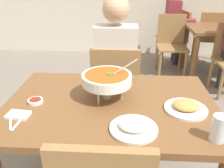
# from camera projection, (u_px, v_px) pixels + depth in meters

# --- Properties ---
(dining_table_main) EXTENTS (1.26, 0.85, 0.76)m
(dining_table_main) POSITION_uv_depth(u_px,v_px,m) (111.00, 118.00, 1.44)
(dining_table_main) COLOR brown
(dining_table_main) RESTS_ON ground_plane
(chair_diner_main) EXTENTS (0.44, 0.44, 0.90)m
(chair_diner_main) POSITION_uv_depth(u_px,v_px,m) (116.00, 87.00, 2.14)
(chair_diner_main) COLOR olive
(chair_diner_main) RESTS_ON ground_plane
(diner_main) EXTENTS (0.40, 0.45, 1.31)m
(diner_main) POSITION_uv_depth(u_px,v_px,m) (116.00, 61.00, 2.07)
(diner_main) COLOR #2D2D38
(diner_main) RESTS_ON ground_plane
(curry_bowl) EXTENTS (0.33, 0.30, 0.26)m
(curry_bowl) POSITION_uv_depth(u_px,v_px,m) (107.00, 79.00, 1.38)
(curry_bowl) COLOR silver
(curry_bowl) RESTS_ON dining_table_main
(rice_plate) EXTENTS (0.24, 0.24, 0.06)m
(rice_plate) POSITION_uv_depth(u_px,v_px,m) (134.00, 127.00, 1.14)
(rice_plate) COLOR white
(rice_plate) RESTS_ON dining_table_main
(appetizer_plate) EXTENTS (0.24, 0.24, 0.06)m
(appetizer_plate) POSITION_uv_depth(u_px,v_px,m) (186.00, 107.00, 1.30)
(appetizer_plate) COLOR white
(appetizer_plate) RESTS_ON dining_table_main
(sauce_dish) EXTENTS (0.09, 0.09, 0.02)m
(sauce_dish) POSITION_uv_depth(u_px,v_px,m) (35.00, 101.00, 1.38)
(sauce_dish) COLOR white
(sauce_dish) RESTS_ON dining_table_main
(napkin_folded) EXTENTS (0.13, 0.09, 0.02)m
(napkin_folded) POSITION_uv_depth(u_px,v_px,m) (18.00, 115.00, 1.25)
(napkin_folded) COLOR white
(napkin_folded) RESTS_ON dining_table_main
(fork_utensil) EXTENTS (0.08, 0.16, 0.01)m
(fork_utensil) POSITION_uv_depth(u_px,v_px,m) (11.00, 121.00, 1.21)
(fork_utensil) COLOR silver
(fork_utensil) RESTS_ON dining_table_main
(spoon_utensil) EXTENTS (0.02, 0.17, 0.01)m
(spoon_utensil) POSITION_uv_depth(u_px,v_px,m) (20.00, 121.00, 1.21)
(spoon_utensil) COLOR silver
(spoon_utensil) RESTS_ON dining_table_main
(drink_glass) EXTENTS (0.07, 0.07, 0.13)m
(drink_glass) POSITION_uv_depth(u_px,v_px,m) (219.00, 130.00, 1.05)
(drink_glass) COLOR silver
(drink_glass) RESTS_ON dining_table_main
(dining_table_far) EXTENTS (1.00, 0.80, 0.76)m
(dining_table_far) POSITION_uv_depth(u_px,v_px,m) (222.00, 36.00, 3.39)
(dining_table_far) COLOR brown
(dining_table_far) RESTS_ON ground_plane
(chair_bg_middle) EXTENTS (0.49, 0.49, 0.90)m
(chair_bg_middle) POSITION_uv_depth(u_px,v_px,m) (177.00, 34.00, 3.97)
(chair_bg_middle) COLOR olive
(chair_bg_middle) RESTS_ON ground_plane
(chair_bg_corner) EXTENTS (0.44, 0.44, 0.90)m
(chair_bg_corner) POSITION_uv_depth(u_px,v_px,m) (171.00, 41.00, 3.58)
(chair_bg_corner) COLOR olive
(chair_bg_corner) RESTS_ON ground_plane
(chair_bg_window) EXTENTS (0.48, 0.48, 0.90)m
(chair_bg_window) POSITION_uv_depth(u_px,v_px,m) (210.00, 35.00, 3.90)
(chair_bg_window) COLOR olive
(chair_bg_window) RESTS_ON ground_plane
(patron_bg_middle) EXTENTS (0.45, 0.40, 1.31)m
(patron_bg_middle) POSITION_uv_depth(u_px,v_px,m) (174.00, 20.00, 3.86)
(patron_bg_middle) COLOR #2D2D38
(patron_bg_middle) RESTS_ON ground_plane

